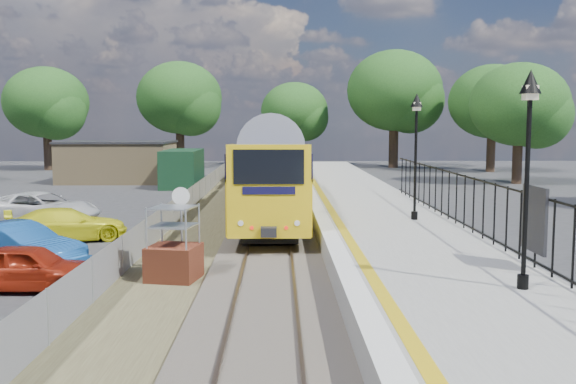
{
  "coord_description": "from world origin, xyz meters",
  "views": [
    {
      "loc": [
        0.33,
        -17.25,
        4.37
      ],
      "look_at": [
        0.64,
        5.25,
        2.0
      ],
      "focal_mm": 40.0,
      "sensor_mm": 36.0,
      "label": 1
    }
  ],
  "objects_px": {
    "car_blue": "(16,247)",
    "victorian_lamp_north": "(416,127)",
    "victorian_lamp_south": "(529,128)",
    "car_red": "(28,267)",
    "car_yellow": "(67,225)",
    "brick_plinth": "(174,245)",
    "speed_sign": "(181,216)",
    "car_white": "(41,209)",
    "train": "(274,157)"
  },
  "relations": [
    {
      "from": "victorian_lamp_south",
      "to": "victorian_lamp_north",
      "type": "xyz_separation_m",
      "value": [
        -0.2,
        10.0,
        0.0
      ]
    },
    {
      "from": "car_red",
      "to": "car_blue",
      "type": "relative_size",
      "value": 0.83
    },
    {
      "from": "speed_sign",
      "to": "car_yellow",
      "type": "distance_m",
      "value": 7.61
    },
    {
      "from": "victorian_lamp_south",
      "to": "brick_plinth",
      "type": "relative_size",
      "value": 2.15
    },
    {
      "from": "brick_plinth",
      "to": "car_red",
      "type": "height_order",
      "value": "brick_plinth"
    },
    {
      "from": "victorian_lamp_south",
      "to": "brick_plinth",
      "type": "xyz_separation_m",
      "value": [
        -8.11,
        4.37,
        -3.27
      ]
    },
    {
      "from": "car_white",
      "to": "speed_sign",
      "type": "bearing_deg",
      "value": -127.21
    },
    {
      "from": "brick_plinth",
      "to": "train",
      "type": "bearing_deg",
      "value": 83.55
    },
    {
      "from": "victorian_lamp_south",
      "to": "train",
      "type": "distance_m",
      "value": 28.08
    },
    {
      "from": "train",
      "to": "car_red",
      "type": "relative_size",
      "value": 11.2
    },
    {
      "from": "victorian_lamp_south",
      "to": "car_yellow",
      "type": "bearing_deg",
      "value": 140.97
    },
    {
      "from": "car_blue",
      "to": "car_white",
      "type": "height_order",
      "value": "car_blue"
    },
    {
      "from": "car_white",
      "to": "victorian_lamp_south",
      "type": "bearing_deg",
      "value": -118.91
    },
    {
      "from": "car_blue",
      "to": "victorian_lamp_north",
      "type": "bearing_deg",
      "value": -47.89
    },
    {
      "from": "brick_plinth",
      "to": "car_white",
      "type": "distance_m",
      "value": 12.73
    },
    {
      "from": "train",
      "to": "car_white",
      "type": "xyz_separation_m",
      "value": [
        -10.08,
        -12.79,
        -1.62
      ]
    },
    {
      "from": "brick_plinth",
      "to": "car_red",
      "type": "bearing_deg",
      "value": -165.72
    },
    {
      "from": "brick_plinth",
      "to": "car_white",
      "type": "xyz_separation_m",
      "value": [
        -7.47,
        10.3,
        -0.31
      ]
    },
    {
      "from": "victorian_lamp_north",
      "to": "speed_sign",
      "type": "bearing_deg",
      "value": -147.95
    },
    {
      "from": "car_yellow",
      "to": "car_blue",
      "type": "bearing_deg",
      "value": 157.42
    },
    {
      "from": "train",
      "to": "car_red",
      "type": "height_order",
      "value": "train"
    },
    {
      "from": "car_red",
      "to": "car_yellow",
      "type": "distance_m",
      "value": 7.32
    },
    {
      "from": "speed_sign",
      "to": "car_white",
      "type": "bearing_deg",
      "value": 133.03
    },
    {
      "from": "train",
      "to": "speed_sign",
      "type": "distance_m",
      "value": 22.5
    },
    {
      "from": "victorian_lamp_south",
      "to": "brick_plinth",
      "type": "bearing_deg",
      "value": 151.66
    },
    {
      "from": "brick_plinth",
      "to": "car_yellow",
      "type": "xyz_separation_m",
      "value": [
        -5.01,
        6.26,
        -0.39
      ]
    },
    {
      "from": "victorian_lamp_south",
      "to": "speed_sign",
      "type": "relative_size",
      "value": 1.78
    },
    {
      "from": "car_yellow",
      "to": "car_white",
      "type": "height_order",
      "value": "car_white"
    },
    {
      "from": "train",
      "to": "victorian_lamp_north",
      "type": "bearing_deg",
      "value": -73.12
    },
    {
      "from": "train",
      "to": "victorian_lamp_south",
      "type": "bearing_deg",
      "value": -78.68
    },
    {
      "from": "train",
      "to": "car_blue",
      "type": "xyz_separation_m",
      "value": [
        -7.55,
        -21.73,
        -1.62
      ]
    },
    {
      "from": "brick_plinth",
      "to": "car_blue",
      "type": "bearing_deg",
      "value": 164.57
    },
    {
      "from": "train",
      "to": "car_red",
      "type": "distance_m",
      "value": 24.9
    },
    {
      "from": "train",
      "to": "car_blue",
      "type": "distance_m",
      "value": 23.06
    },
    {
      "from": "victorian_lamp_south",
      "to": "car_red",
      "type": "distance_m",
      "value": 12.82
    },
    {
      "from": "victorian_lamp_north",
      "to": "car_yellow",
      "type": "relative_size",
      "value": 1.06
    },
    {
      "from": "train",
      "to": "car_white",
      "type": "distance_m",
      "value": 16.37
    },
    {
      "from": "victorian_lamp_north",
      "to": "car_yellow",
      "type": "xyz_separation_m",
      "value": [
        -12.92,
        0.64,
        -3.67
      ]
    },
    {
      "from": "victorian_lamp_south",
      "to": "train",
      "type": "bearing_deg",
      "value": 101.32
    },
    {
      "from": "victorian_lamp_south",
      "to": "car_yellow",
      "type": "distance_m",
      "value": 17.28
    },
    {
      "from": "train",
      "to": "car_yellow",
      "type": "bearing_deg",
      "value": -114.36
    },
    {
      "from": "victorian_lamp_north",
      "to": "car_blue",
      "type": "bearing_deg",
      "value": -161.64
    },
    {
      "from": "victorian_lamp_north",
      "to": "car_red",
      "type": "height_order",
      "value": "victorian_lamp_north"
    },
    {
      "from": "victorian_lamp_north",
      "to": "brick_plinth",
      "type": "bearing_deg",
      "value": -144.58
    },
    {
      "from": "car_red",
      "to": "car_white",
      "type": "distance_m",
      "value": 11.86
    },
    {
      "from": "brick_plinth",
      "to": "speed_sign",
      "type": "relative_size",
      "value": 0.83
    },
    {
      "from": "victorian_lamp_north",
      "to": "speed_sign",
      "type": "distance_m",
      "value": 9.55
    },
    {
      "from": "brick_plinth",
      "to": "car_yellow",
      "type": "distance_m",
      "value": 8.03
    },
    {
      "from": "victorian_lamp_north",
      "to": "car_yellow",
      "type": "height_order",
      "value": "victorian_lamp_north"
    },
    {
      "from": "car_yellow",
      "to": "car_white",
      "type": "bearing_deg",
      "value": 7.86
    }
  ]
}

